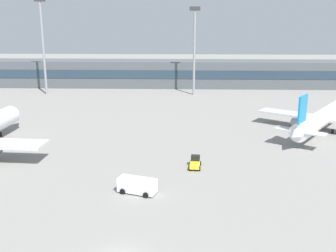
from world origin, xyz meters
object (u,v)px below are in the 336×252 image
Objects in this scene: baggage_tug_yellow at (195,162)px; floodlight_tower_west at (43,40)px; floodlight_tower_east at (194,45)px; airplane_mid at (325,116)px; service_van_white at (137,185)px.

floodlight_tower_west is at bearing 125.36° from baggage_tug_yellow.
floodlight_tower_west is 46.17m from floodlight_tower_east.
floodlight_tower_east is at bearing 123.39° from airplane_mid.
floodlight_tower_west reaches higher than airplane_mid.
baggage_tug_yellow is at bearing 51.15° from service_van_white.
service_van_white is at bearing -63.43° from floodlight_tower_west.
floodlight_tower_east is (-26.67, 40.47, 12.31)m from airplane_mid.
airplane_mid reaches higher than baggage_tug_yellow.
baggage_tug_yellow is 0.67× the size of service_van_white.
floodlight_tower_west is at bearing 151.51° from airplane_mid.
floodlight_tower_west is (-72.81, 39.52, 13.66)m from airplane_mid.
floodlight_tower_east is at bearing 82.68° from service_van_white.
baggage_tug_yellow is 13.00m from service_van_white.
service_van_white is 83.31m from floodlight_tower_west.
floodlight_tower_west reaches higher than baggage_tug_yellow.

